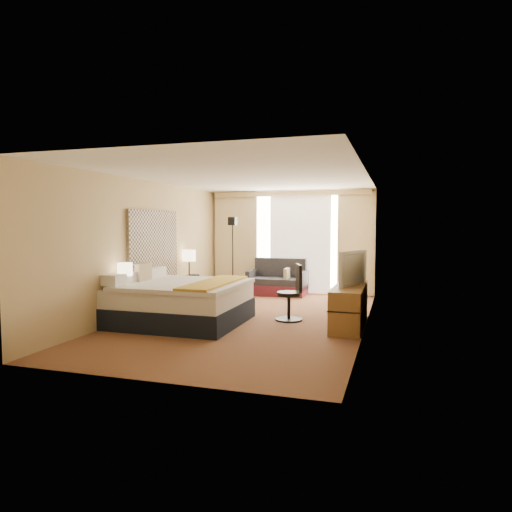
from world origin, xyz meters
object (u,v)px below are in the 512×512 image
(floor_lamp, at_px, (233,241))
(media_dresser, at_px, (349,306))
(nightstand_left, at_px, (128,309))
(bed, at_px, (180,301))
(television, at_px, (348,268))
(nightstand_right, at_px, (190,289))
(loveseat, at_px, (278,283))
(lamp_right, at_px, (189,256))
(desk_chair, at_px, (292,295))
(lamp_left, at_px, (125,270))

(floor_lamp, bearing_deg, media_dresser, -37.66)
(nightstand_left, xyz_separation_m, floor_lamp, (0.72, 3.35, 1.08))
(media_dresser, distance_m, bed, 2.96)
(television, bearing_deg, floor_lamp, 71.97)
(nightstand_right, relative_size, loveseat, 0.38)
(nightstand_left, relative_size, loveseat, 0.38)
(loveseat, xyz_separation_m, lamp_right, (-1.69, -1.53, 0.73))
(media_dresser, height_order, television, television)
(desk_chair, distance_m, television, 1.14)
(lamp_left, height_order, lamp_right, lamp_right)
(nightstand_right, xyz_separation_m, lamp_right, (-0.05, 0.06, 0.75))
(floor_lamp, distance_m, lamp_left, 3.49)
(nightstand_left, relative_size, media_dresser, 0.31)
(lamp_right, relative_size, television, 0.59)
(nightstand_left, bearing_deg, floor_lamp, 77.87)
(lamp_right, bearing_deg, loveseat, 42.08)
(nightstand_left, height_order, lamp_left, lamp_left)
(nightstand_left, bearing_deg, desk_chair, 24.44)
(media_dresser, bearing_deg, floor_lamp, 142.34)
(loveseat, bearing_deg, desk_chair, -70.35)
(nightstand_right, distance_m, desk_chair, 2.96)
(nightstand_right, distance_m, floor_lamp, 1.55)
(lamp_right, height_order, television, television)
(nightstand_left, xyz_separation_m, lamp_right, (-0.05, 2.56, 0.75))
(loveseat, distance_m, floor_lamp, 1.59)
(media_dresser, bearing_deg, desk_chair, 171.66)
(nightstand_left, xyz_separation_m, nightstand_right, (0.00, 2.50, 0.00))
(bed, height_order, floor_lamp, floor_lamp)
(bed, xyz_separation_m, lamp_right, (-0.86, 2.16, 0.64))
(bed, distance_m, loveseat, 3.79)
(nightstand_right, xyz_separation_m, lamp_left, (-0.02, -2.54, 0.69))
(media_dresser, relative_size, lamp_left, 3.36)
(nightstand_left, relative_size, bed, 0.26)
(bed, relative_size, television, 2.08)
(nightstand_right, xyz_separation_m, floor_lamp, (0.72, 0.85, 1.08))
(lamp_right, bearing_deg, media_dresser, -21.99)
(desk_chair, height_order, television, television)
(nightstand_right, xyz_separation_m, television, (3.65, -1.35, 0.72))
(lamp_left, xyz_separation_m, television, (3.67, 1.19, 0.03))
(nightstand_left, bearing_deg, bed, 26.32)
(desk_chair, distance_m, lamp_right, 3.07)
(nightstand_left, distance_m, nightstand_right, 2.50)
(media_dresser, xyz_separation_m, bed, (-2.89, -0.65, 0.03))
(loveseat, height_order, television, television)
(loveseat, bearing_deg, nightstand_right, -135.46)
(nightstand_right, bearing_deg, lamp_right, 127.15)
(lamp_left, bearing_deg, nightstand_right, 89.52)
(television, bearing_deg, desk_chair, 105.74)
(floor_lamp, height_order, lamp_left, floor_lamp)
(bed, xyz_separation_m, loveseat, (0.84, 3.69, -0.09))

